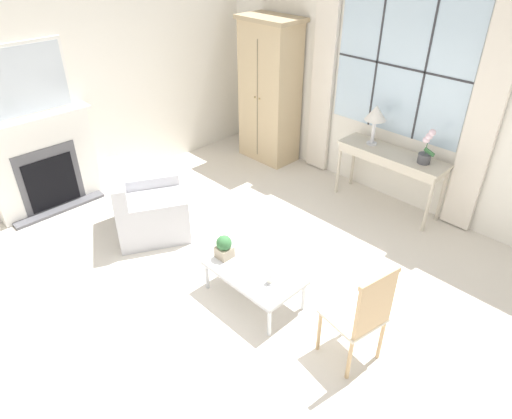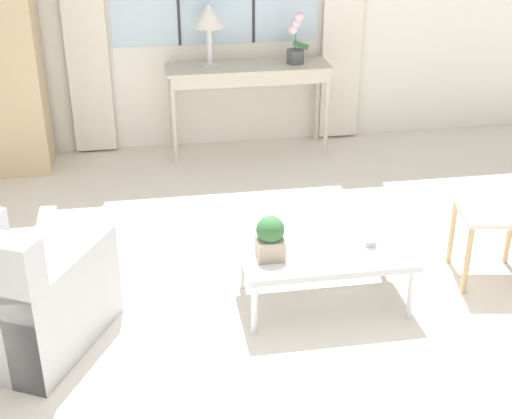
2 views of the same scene
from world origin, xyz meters
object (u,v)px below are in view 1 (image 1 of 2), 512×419
(console_table, at_px, (392,159))
(table_lamp, at_px, (376,114))
(fireplace, at_px, (42,158))
(armoire, at_px, (270,92))
(potted_plant_small, at_px, (224,247))
(coffee_table, at_px, (254,272))
(pillar_candle, at_px, (270,278))
(side_chair_wooden, at_px, (363,312))
(armchair_upholstered, at_px, (148,210))
(potted_orchid, at_px, (426,150))

(console_table, distance_m, table_lamp, 0.60)
(fireplace, height_order, armoire, armoire)
(potted_plant_small, bearing_deg, armoire, 126.07)
(coffee_table, xyz_separation_m, pillar_candle, (0.26, -0.03, 0.10))
(armoire, distance_m, table_lamp, 1.85)
(console_table, distance_m, side_chair_wooden, 2.76)
(fireplace, bearing_deg, armoire, 73.22)
(armchair_upholstered, xyz_separation_m, potted_plant_small, (1.47, -0.01, 0.24))
(potted_plant_small, bearing_deg, table_lamp, 90.93)
(fireplace, xyz_separation_m, side_chair_wooden, (4.41, 0.79, -0.14))
(fireplace, height_order, coffee_table, fireplace)
(coffee_table, distance_m, pillar_candle, 0.28)
(table_lamp, height_order, potted_orchid, table_lamp)
(armchair_upholstered, relative_size, pillar_candle, 9.06)
(fireplace, xyz_separation_m, armoire, (0.97, 3.21, 0.36))
(console_table, xyz_separation_m, coffee_table, (0.06, -2.54, -0.36))
(fireplace, xyz_separation_m, coffee_table, (3.20, 0.70, -0.38))
(table_lamp, relative_size, side_chair_wooden, 0.51)
(table_lamp, bearing_deg, armchair_upholstered, -118.40)
(side_chair_wooden, bearing_deg, potted_plant_small, -173.53)
(potted_orchid, bearing_deg, armchair_upholstered, -129.70)
(potted_plant_small, bearing_deg, pillar_candle, 4.97)
(fireplace, bearing_deg, pillar_candle, 10.86)
(side_chair_wooden, xyz_separation_m, pillar_candle, (-0.95, -0.12, -0.14))
(console_table, relative_size, potted_plant_small, 5.60)
(table_lamp, height_order, armchair_upholstered, table_lamp)
(side_chair_wooden, height_order, pillar_candle, side_chair_wooden)
(armoire, xyz_separation_m, coffee_table, (2.24, -2.51, -0.74))
(console_table, relative_size, potted_orchid, 3.22)
(fireplace, distance_m, potted_plant_small, 2.93)
(fireplace, relative_size, armchair_upholstered, 1.79)
(table_lamp, distance_m, potted_orchid, 0.79)
(potted_orchid, height_order, potted_plant_small, potted_orchid)
(armoire, bearing_deg, potted_plant_small, -53.93)
(pillar_candle, bearing_deg, armoire, 134.47)
(potted_plant_small, bearing_deg, potted_orchid, 74.88)
(fireplace, relative_size, pillar_candle, 16.25)
(console_table, xyz_separation_m, armchair_upholstered, (-1.76, -2.62, -0.43))
(fireplace, bearing_deg, table_lamp, 49.18)
(side_chair_wooden, relative_size, coffee_table, 1.04)
(potted_plant_small, height_order, pillar_candle, potted_plant_small)
(armoire, distance_m, coffee_table, 3.44)
(table_lamp, bearing_deg, armoire, -178.39)
(potted_orchid, bearing_deg, fireplace, -137.69)
(potted_plant_small, distance_m, pillar_candle, 0.61)
(coffee_table, bearing_deg, armchair_upholstered, -177.68)
(potted_orchid, height_order, pillar_candle, potted_orchid)
(fireplace, height_order, console_table, fireplace)
(fireplace, bearing_deg, console_table, 45.84)
(side_chair_wooden, xyz_separation_m, coffee_table, (-1.21, -0.09, -0.24))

